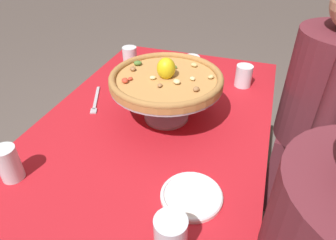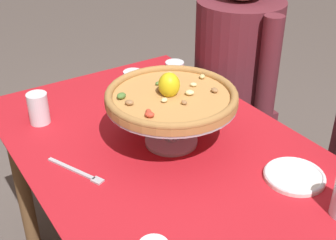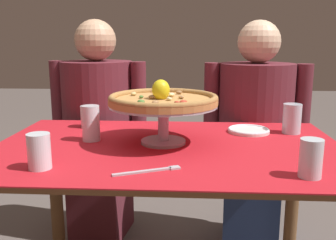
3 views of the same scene
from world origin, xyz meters
name	(u,v)px [view 3 (image 3 of 3)]	position (x,y,z in m)	size (l,w,h in m)	color
dining_table	(168,173)	(0.00, 0.00, 0.61)	(1.28, 0.83, 0.71)	brown
pizza_stand	(163,114)	(-0.02, 0.03, 0.82)	(0.40, 0.40, 0.15)	#B7B7C1
pizza	(163,99)	(-0.02, 0.03, 0.88)	(0.40, 0.40, 0.09)	#BC8447
water_glass_front_right	(311,160)	(0.42, -0.30, 0.76)	(0.06, 0.06, 0.11)	silver
water_glass_back_left	(89,118)	(-0.37, 0.28, 0.75)	(0.07, 0.07, 0.10)	white
water_glass_side_left	(91,126)	(-0.30, 0.06, 0.77)	(0.07, 0.07, 0.14)	white
water_glass_front_left	(39,153)	(-0.37, -0.27, 0.76)	(0.07, 0.07, 0.11)	white
water_glass_back_right	(292,120)	(0.50, 0.22, 0.77)	(0.08, 0.08, 0.12)	silver
side_plate	(249,130)	(0.33, 0.23, 0.72)	(0.17, 0.17, 0.02)	white
dinner_fork	(151,171)	(-0.03, -0.28, 0.72)	(0.20, 0.10, 0.01)	#B7B7C1
diner_left	(99,132)	(-0.42, 0.65, 0.60)	(0.53, 0.43, 1.20)	maroon
diner_right	(254,138)	(0.42, 0.60, 0.59)	(0.53, 0.43, 1.19)	navy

